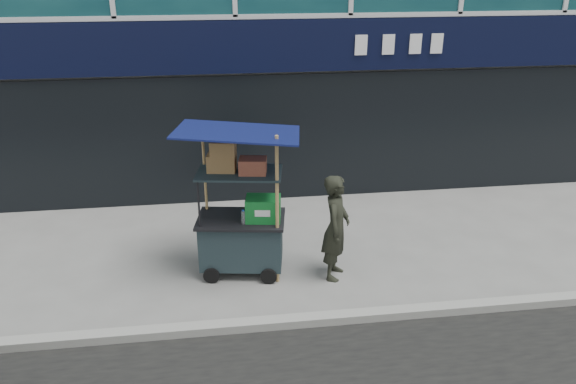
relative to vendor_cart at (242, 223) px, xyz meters
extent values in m
plane|color=slate|center=(0.12, -1.24, -0.79)|extent=(80.00, 80.00, 0.00)
cube|color=gray|center=(0.12, -1.44, -0.73)|extent=(80.00, 0.18, 0.12)
cube|color=black|center=(0.12, 2.62, 2.11)|extent=(15.68, 0.06, 0.90)
cube|color=black|center=(0.12, 2.66, 0.41)|extent=(15.68, 0.04, 2.40)
cube|color=black|center=(-0.02, 0.01, -0.30)|extent=(1.27, 0.86, 0.69)
cylinder|color=black|center=(-0.48, -0.28, -0.67)|extent=(0.24, 0.09, 0.24)
cylinder|color=black|center=(0.33, -0.41, -0.67)|extent=(0.24, 0.09, 0.24)
cube|color=black|center=(-0.02, 0.01, 0.06)|extent=(1.36, 0.95, 0.04)
cylinder|color=black|center=(-0.59, -0.20, 0.41)|extent=(0.03, 0.03, 0.74)
cylinder|color=black|center=(0.47, -0.37, 0.41)|extent=(0.03, 0.03, 0.74)
cylinder|color=black|center=(-0.50, 0.38, 0.41)|extent=(0.03, 0.03, 0.74)
cylinder|color=black|center=(0.56, 0.21, 0.41)|extent=(0.03, 0.03, 0.74)
cube|color=black|center=(-0.02, 0.01, 0.78)|extent=(1.27, 0.86, 0.03)
cylinder|color=#9A7B45|center=(0.47, -0.37, 0.31)|extent=(0.06, 0.06, 2.21)
cylinder|color=#9A7B45|center=(-0.50, 0.38, 0.26)|extent=(0.04, 0.04, 2.11)
cube|color=#0B0C3F|center=(-0.02, 0.01, 1.37)|extent=(1.83, 1.42, 0.19)
cube|color=#106A25|center=(0.30, -0.09, 0.25)|extent=(0.54, 0.42, 0.34)
cylinder|color=silver|center=(0.01, -0.19, 0.18)|extent=(0.07, 0.07, 0.20)
cylinder|color=blue|center=(0.01, -0.19, 0.29)|extent=(0.04, 0.04, 0.02)
cube|color=brown|center=(-0.25, 0.10, 0.92)|extent=(0.43, 0.35, 0.25)
cube|color=#996342|center=(0.17, -0.07, 0.90)|extent=(0.41, 0.33, 0.22)
cube|color=brown|center=(-0.22, 0.07, 1.14)|extent=(0.38, 0.31, 0.20)
imported|color=black|center=(1.32, -0.32, 0.00)|extent=(0.57, 0.68, 1.58)
camera|label=1|loc=(-0.32, -7.32, 3.57)|focal=35.00mm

